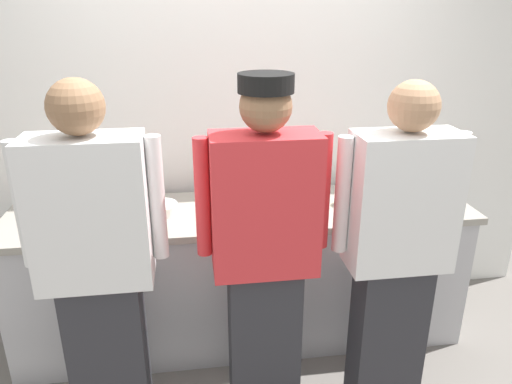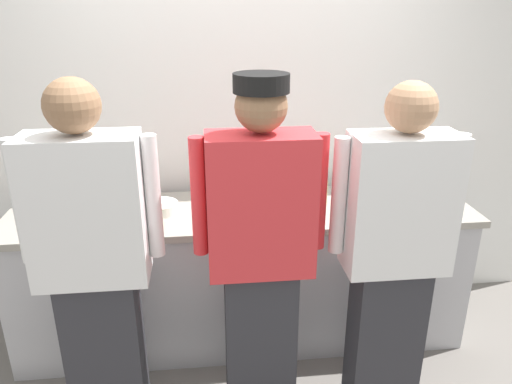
{
  "view_description": "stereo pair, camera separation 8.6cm",
  "coord_description": "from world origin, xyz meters",
  "px_view_note": "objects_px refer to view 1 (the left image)",
  "views": [
    {
      "loc": [
        -0.28,
        -2.25,
        2.0
      ],
      "look_at": [
        0.08,
        0.3,
        1.0
      ],
      "focal_mm": 33.85,
      "sensor_mm": 36.0,
      "label": 1
    },
    {
      "loc": [
        -0.2,
        -2.26,
        2.0
      ],
      "look_at": [
        0.08,
        0.3,
        1.0
      ],
      "focal_mm": 33.85,
      "sensor_mm": 36.0,
      "label": 2
    }
  ],
  "objects_px": {
    "squeeze_bottle_secondary": "(322,190)",
    "squeeze_bottle_spare": "(157,211)",
    "plate_stack_front": "(160,209)",
    "deli_cup": "(111,209)",
    "ramekin_orange_sauce": "(71,217)",
    "chef_near_left": "(97,264)",
    "chef_center": "(265,249)",
    "squeeze_bottle_primary": "(81,216)",
    "plate_stack_rear": "(293,193)",
    "mixing_bowl_steel": "(245,201)",
    "sheet_tray": "(393,198)",
    "chef_far_right": "(397,250)",
    "ramekin_yellow_sauce": "(40,219)",
    "ramekin_red_sauce": "(341,201)"
  },
  "relations": [
    {
      "from": "squeeze_bottle_secondary",
      "to": "squeeze_bottle_spare",
      "type": "relative_size",
      "value": 0.86
    },
    {
      "from": "chef_near_left",
      "to": "mixing_bowl_steel",
      "type": "height_order",
      "value": "chef_near_left"
    },
    {
      "from": "mixing_bowl_steel",
      "to": "deli_cup",
      "type": "distance_m",
      "value": 0.76
    },
    {
      "from": "plate_stack_rear",
      "to": "deli_cup",
      "type": "height_order",
      "value": "plate_stack_rear"
    },
    {
      "from": "squeeze_bottle_secondary",
      "to": "ramekin_orange_sauce",
      "type": "distance_m",
      "value": 1.45
    },
    {
      "from": "sheet_tray",
      "to": "ramekin_red_sauce",
      "type": "xyz_separation_m",
      "value": [
        -0.34,
        -0.04,
        0.01
      ]
    },
    {
      "from": "chef_far_right",
      "to": "squeeze_bottle_primary",
      "type": "height_order",
      "value": "chef_far_right"
    },
    {
      "from": "plate_stack_front",
      "to": "deli_cup",
      "type": "relative_size",
      "value": 2.08
    },
    {
      "from": "chef_center",
      "to": "ramekin_red_sauce",
      "type": "xyz_separation_m",
      "value": [
        0.56,
        0.59,
        -0.03
      ]
    },
    {
      "from": "chef_near_left",
      "to": "ramekin_orange_sauce",
      "type": "xyz_separation_m",
      "value": [
        -0.24,
        0.6,
        -0.02
      ]
    },
    {
      "from": "chef_center",
      "to": "plate_stack_rear",
      "type": "relative_size",
      "value": 7.55
    },
    {
      "from": "chef_center",
      "to": "ramekin_orange_sauce",
      "type": "distance_m",
      "value": 1.15
    },
    {
      "from": "squeeze_bottle_primary",
      "to": "squeeze_bottle_spare",
      "type": "bearing_deg",
      "value": -0.68
    },
    {
      "from": "chef_near_left",
      "to": "mixing_bowl_steel",
      "type": "bearing_deg",
      "value": 40.08
    },
    {
      "from": "chef_center",
      "to": "plate_stack_front",
      "type": "xyz_separation_m",
      "value": [
        -0.51,
        0.61,
        -0.02
      ]
    },
    {
      "from": "plate_stack_front",
      "to": "deli_cup",
      "type": "xyz_separation_m",
      "value": [
        -0.28,
        -0.01,
        0.02
      ]
    },
    {
      "from": "squeeze_bottle_primary",
      "to": "ramekin_orange_sauce",
      "type": "relative_size",
      "value": 1.71
    },
    {
      "from": "plate_stack_front",
      "to": "squeeze_bottle_secondary",
      "type": "relative_size",
      "value": 1.13
    },
    {
      "from": "mixing_bowl_steel",
      "to": "ramekin_yellow_sauce",
      "type": "height_order",
      "value": "mixing_bowl_steel"
    },
    {
      "from": "squeeze_bottle_spare",
      "to": "plate_stack_rear",
      "type": "bearing_deg",
      "value": 18.93
    },
    {
      "from": "ramekin_yellow_sauce",
      "to": "deli_cup",
      "type": "height_order",
      "value": "deli_cup"
    },
    {
      "from": "sheet_tray",
      "to": "ramekin_orange_sauce",
      "type": "height_order",
      "value": "ramekin_orange_sauce"
    },
    {
      "from": "chef_near_left",
      "to": "ramekin_yellow_sauce",
      "type": "distance_m",
      "value": 0.73
    },
    {
      "from": "chef_far_right",
      "to": "squeeze_bottle_spare",
      "type": "distance_m",
      "value": 1.25
    },
    {
      "from": "plate_stack_rear",
      "to": "deli_cup",
      "type": "distance_m",
      "value": 1.08
    },
    {
      "from": "chef_far_right",
      "to": "sheet_tray",
      "type": "relative_size",
      "value": 3.24
    },
    {
      "from": "chef_far_right",
      "to": "mixing_bowl_steel",
      "type": "height_order",
      "value": "chef_far_right"
    },
    {
      "from": "squeeze_bottle_secondary",
      "to": "chef_center",
      "type": "bearing_deg",
      "value": -124.82
    },
    {
      "from": "chef_center",
      "to": "mixing_bowl_steel",
      "type": "bearing_deg",
      "value": 92.1
    },
    {
      "from": "mixing_bowl_steel",
      "to": "chef_far_right",
      "type": "bearing_deg",
      "value": -44.37
    },
    {
      "from": "ramekin_yellow_sauce",
      "to": "chef_far_right",
      "type": "bearing_deg",
      "value": -19.32
    },
    {
      "from": "plate_stack_rear",
      "to": "mixing_bowl_steel",
      "type": "bearing_deg",
      "value": -161.27
    },
    {
      "from": "squeeze_bottle_primary",
      "to": "squeeze_bottle_secondary",
      "type": "relative_size",
      "value": 1.05
    },
    {
      "from": "ramekin_orange_sauce",
      "to": "chef_near_left",
      "type": "bearing_deg",
      "value": -68.47
    },
    {
      "from": "plate_stack_rear",
      "to": "deli_cup",
      "type": "bearing_deg",
      "value": -174.54
    },
    {
      "from": "mixing_bowl_steel",
      "to": "ramekin_red_sauce",
      "type": "relative_size",
      "value": 3.74
    },
    {
      "from": "plate_stack_rear",
      "to": "deli_cup",
      "type": "relative_size",
      "value": 2.43
    },
    {
      "from": "mixing_bowl_steel",
      "to": "ramekin_orange_sauce",
      "type": "xyz_separation_m",
      "value": [
        -0.97,
        -0.02,
        -0.03
      ]
    },
    {
      "from": "chef_near_left",
      "to": "plate_stack_front",
      "type": "bearing_deg",
      "value": 68.52
    },
    {
      "from": "mixing_bowl_steel",
      "to": "squeeze_bottle_primary",
      "type": "bearing_deg",
      "value": -169.37
    },
    {
      "from": "chef_center",
      "to": "plate_stack_rear",
      "type": "xyz_separation_m",
      "value": [
        0.29,
        0.71,
        -0.01
      ]
    },
    {
      "from": "chef_center",
      "to": "squeeze_bottle_secondary",
      "type": "relative_size",
      "value": 9.94
    },
    {
      "from": "ramekin_yellow_sauce",
      "to": "ramekin_orange_sauce",
      "type": "xyz_separation_m",
      "value": [
        0.17,
        -0.01,
        0.0
      ]
    },
    {
      "from": "chef_center",
      "to": "deli_cup",
      "type": "distance_m",
      "value": 0.99
    },
    {
      "from": "chef_near_left",
      "to": "ramekin_red_sauce",
      "type": "distance_m",
      "value": 1.45
    },
    {
      "from": "mixing_bowl_steel",
      "to": "ramekin_yellow_sauce",
      "type": "distance_m",
      "value": 1.14
    },
    {
      "from": "squeeze_bottle_primary",
      "to": "ramekin_red_sauce",
      "type": "distance_m",
      "value": 1.48
    },
    {
      "from": "sheet_tray",
      "to": "squeeze_bottle_spare",
      "type": "distance_m",
      "value": 1.43
    },
    {
      "from": "chef_far_right",
      "to": "squeeze_bottle_secondary",
      "type": "height_order",
      "value": "chef_far_right"
    },
    {
      "from": "mixing_bowl_steel",
      "to": "sheet_tray",
      "type": "height_order",
      "value": "mixing_bowl_steel"
    }
  ]
}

